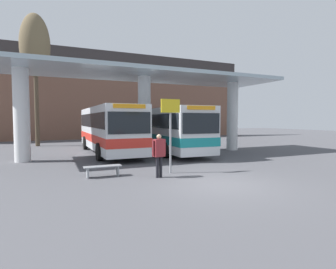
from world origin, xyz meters
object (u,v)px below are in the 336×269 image
at_px(pedestrian_waiting, 159,151).
at_px(parked_car_street, 155,130).
at_px(transit_bus_left_bay, 108,128).
at_px(poplar_tree_behind_left, 35,47).
at_px(transit_bus_center_bay, 164,128).
at_px(waiting_bench_near_pillar, 103,169).
at_px(info_sign_platform, 170,121).

bearing_deg(pedestrian_waiting, parked_car_street, 56.95).
distance_m(transit_bus_left_bay, poplar_tree_behind_left, 11.45).
bearing_deg(transit_bus_center_bay, waiting_bench_near_pillar, 53.87).
height_order(transit_bus_left_bay, waiting_bench_near_pillar, transit_bus_left_bay).
distance_m(waiting_bench_near_pillar, pedestrian_waiting, 2.50).
relative_size(transit_bus_left_bay, poplar_tree_behind_left, 0.94).
bearing_deg(info_sign_platform, transit_bus_center_bay, 69.05).
height_order(transit_bus_center_bay, info_sign_platform, info_sign_platform).
bearing_deg(waiting_bench_near_pillar, pedestrian_waiting, -27.23).
xyz_separation_m(transit_bus_left_bay, pedestrian_waiting, (0.37, -8.92, -0.72)).
distance_m(transit_bus_center_bay, info_sign_platform, 8.52).
height_order(pedestrian_waiting, parked_car_street, parked_car_street).
relative_size(transit_bus_center_bay, waiting_bench_near_pillar, 7.80).
xyz_separation_m(info_sign_platform, poplar_tree_behind_left, (-6.12, 15.82, 6.53)).
bearing_deg(waiting_bench_near_pillar, info_sign_platform, -8.86).
distance_m(pedestrian_waiting, poplar_tree_behind_left, 18.96).
bearing_deg(transit_bus_left_bay, waiting_bench_near_pillar, 76.65).
height_order(transit_bus_left_bay, poplar_tree_behind_left, poplar_tree_behind_left).
relative_size(info_sign_platform, poplar_tree_behind_left, 0.28).
bearing_deg(transit_bus_center_bay, parked_car_street, -105.37).
height_order(transit_bus_left_bay, pedestrian_waiting, transit_bus_left_bay).
distance_m(transit_bus_center_bay, poplar_tree_behind_left, 14.01).
height_order(waiting_bench_near_pillar, pedestrian_waiting, pedestrian_waiting).
distance_m(transit_bus_left_bay, transit_bus_center_bay, 4.23).
bearing_deg(transit_bus_left_bay, transit_bus_center_bay, 174.61).
bearing_deg(transit_bus_center_bay, poplar_tree_behind_left, -38.27).
bearing_deg(info_sign_platform, pedestrian_waiting, -141.75).
bearing_deg(parked_car_street, pedestrian_waiting, -109.40).
bearing_deg(pedestrian_waiting, transit_bus_left_bay, 79.82).
bearing_deg(parked_car_street, transit_bus_center_bay, -106.68).
bearing_deg(info_sign_platform, parked_car_street, 70.94).
height_order(waiting_bench_near_pillar, info_sign_platform, info_sign_platform).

